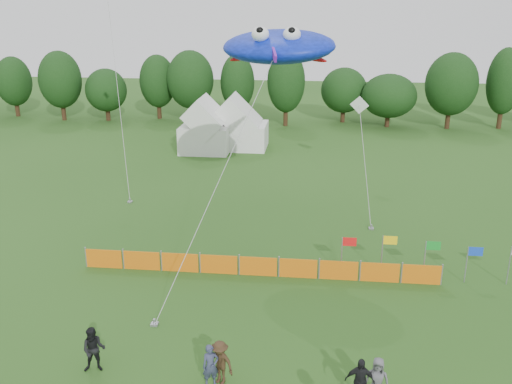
# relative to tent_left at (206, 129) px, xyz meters

# --- Properties ---
(ground) EXTENTS (160.00, 160.00, 0.00)m
(ground) POSITION_rel_tent_left_xyz_m (7.48, -32.30, -1.98)
(ground) COLOR #234C16
(ground) RESTS_ON ground
(treeline) EXTENTS (104.57, 8.78, 8.36)m
(treeline) POSITION_rel_tent_left_xyz_m (9.09, 12.63, 2.20)
(treeline) COLOR #382314
(treeline) RESTS_ON ground
(tent_left) EXTENTS (4.45, 4.45, 3.93)m
(tent_left) POSITION_rel_tent_left_xyz_m (0.00, 0.00, 0.00)
(tent_left) COLOR silver
(tent_left) RESTS_ON ground
(tent_right) EXTENTS (5.26, 4.20, 3.71)m
(tent_right) POSITION_rel_tent_left_xyz_m (2.78, 1.54, -0.11)
(tent_right) COLOR white
(tent_right) RESTS_ON ground
(barrier_fence) EXTENTS (17.90, 0.06, 1.00)m
(barrier_fence) POSITION_rel_tent_left_xyz_m (7.33, -24.07, -1.48)
(barrier_fence) COLOR orange
(barrier_fence) RESTS_ON ground
(flag_row) EXTENTS (8.73, 0.55, 2.11)m
(flag_row) POSITION_rel_tent_left_xyz_m (15.63, -23.52, -0.61)
(flag_row) COLOR gray
(flag_row) RESTS_ON ground
(spectator_a) EXTENTS (0.71, 0.60, 1.64)m
(spectator_a) POSITION_rel_tent_left_xyz_m (6.57, -32.80, -1.16)
(spectator_a) COLOR #323754
(spectator_a) RESTS_ON ground
(spectator_b) EXTENTS (0.99, 0.84, 1.80)m
(spectator_b) POSITION_rel_tent_left_xyz_m (2.12, -32.43, -1.08)
(spectator_b) COLOR black
(spectator_b) RESTS_ON ground
(spectator_c) EXTENTS (1.27, 1.05, 1.71)m
(spectator_c) POSITION_rel_tent_left_xyz_m (6.88, -32.62, -1.13)
(spectator_c) COLOR #362515
(spectator_c) RESTS_ON ground
(spectator_d) EXTENTS (1.04, 0.45, 1.75)m
(spectator_d) POSITION_rel_tent_left_xyz_m (11.80, -33.16, -1.11)
(spectator_d) COLOR black
(spectator_d) RESTS_ON ground
(spectator_e) EXTENTS (0.90, 0.67, 1.68)m
(spectator_e) POSITION_rel_tent_left_xyz_m (12.40, -32.97, -1.14)
(spectator_e) COLOR #535358
(spectator_e) RESTS_ON ground
(stingray_kite) EXTENTS (8.45, 18.71, 11.98)m
(stingray_kite) POSITION_rel_tent_left_xyz_m (7.87, -18.56, 8.83)
(stingray_kite) COLOR #102CE9
(stingray_kite) RESTS_ON ground
(small_kite_white) EXTENTS (1.39, 10.52, 6.43)m
(small_kite_white) POSITION_rel_tent_left_xyz_m (13.16, -9.55, 2.38)
(small_kite_white) COLOR white
(small_kite_white) RESTS_ON ground
(small_kite_dark) EXTENTS (3.35, 6.72, 13.96)m
(small_kite_dark) POSITION_rel_tent_left_xyz_m (-4.04, -10.83, 5.32)
(small_kite_dark) COLOR black
(small_kite_dark) RESTS_ON ground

